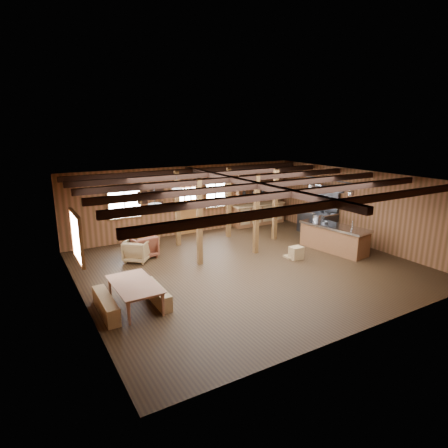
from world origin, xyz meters
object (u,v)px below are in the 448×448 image
Objects in this scene: kitchen_island at (334,238)px; commercial_range at (318,218)px; armchair_a at (145,237)px; armchair_b at (143,246)px; dining_table at (136,295)px; armchair_c at (137,251)px.

commercial_range is at bearing 51.80° from kitchen_island.
armchair_a is 0.92× the size of armchair_b.
commercial_range is (1.08, 1.91, 0.18)m from kitchen_island.
dining_table is (-7.47, -0.66, -0.17)m from kitchen_island.
armchair_a is (-6.78, 1.94, -0.30)m from commercial_range.
kitchen_island is at bearing 148.44° from armchair_b.
armchair_b is at bearing 55.40° from armchair_a.
commercial_range is 2.61× the size of armchair_c.
armchair_c reaches higher than dining_table.
armchair_c is at bearing 175.49° from commercial_range.
kitchen_island is 2.20m from commercial_range.
dining_table is at bearing 61.80° from armchair_b.
commercial_range reaches higher than armchair_a.
armchair_b is (1.30, 3.42, 0.08)m from dining_table.
commercial_range is at bearing 165.87° from armchair_b.
armchair_b is at bearing -97.93° from armchair_c.
armchair_c is at bearing 149.94° from kitchen_island.
armchair_c is (-6.44, 2.51, -0.12)m from kitchen_island.
armchair_b is 0.38m from armchair_c.
armchair_a is at bearing -120.48° from armchair_b.
armchair_a is at bearing -22.35° from dining_table.
kitchen_island reaches higher than dining_table.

